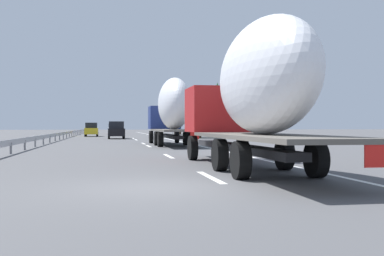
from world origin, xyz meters
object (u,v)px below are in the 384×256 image
(car_white_van, at_px, (113,129))
(road_sign, at_px, (173,120))
(car_red_compact, at_px, (114,129))
(truck_lead, at_px, (172,109))
(car_black_suv, at_px, (116,130))
(truck_trailing, at_px, (253,91))
(car_yellow_coupe, at_px, (91,130))

(car_white_van, xyz_separation_m, road_sign, (-24.07, -6.92, 1.28))
(car_white_van, xyz_separation_m, car_red_compact, (10.15, -0.27, 0.00))
(car_red_compact, bearing_deg, car_white_van, 178.48)
(truck_lead, relative_size, car_black_suv, 3.00)
(car_black_suv, bearing_deg, truck_trailing, -174.46)
(car_black_suv, height_order, car_yellow_coupe, car_black_suv)
(car_yellow_coupe, height_order, road_sign, road_sign)
(car_black_suv, bearing_deg, truck_lead, -168.84)
(truck_trailing, bearing_deg, truck_lead, 0.00)
(car_red_compact, bearing_deg, car_black_suv, 179.68)
(truck_trailing, bearing_deg, car_black_suv, 5.54)
(car_yellow_coupe, bearing_deg, road_sign, -131.64)
(truck_trailing, height_order, car_black_suv, truck_trailing)
(truck_lead, xyz_separation_m, car_black_suv, (19.04, 3.76, -1.72))
(car_yellow_coupe, distance_m, road_sign, 13.44)
(truck_lead, height_order, car_black_suv, truck_lead)
(truck_trailing, bearing_deg, car_yellow_coupe, 7.79)
(car_red_compact, bearing_deg, truck_lead, -176.38)
(car_red_compact, xyz_separation_m, car_yellow_coupe, (-25.34, 3.35, 0.01))
(car_red_compact, distance_m, road_sign, 34.89)
(truck_trailing, relative_size, car_yellow_coupe, 3.17)
(car_white_van, relative_size, car_black_suv, 1.08)
(truck_lead, relative_size, road_sign, 4.05)
(car_red_compact, distance_m, car_yellow_coupe, 25.56)
(truck_lead, height_order, road_sign, truck_lead)
(truck_lead, bearing_deg, road_sign, -8.05)
(car_yellow_coupe, bearing_deg, truck_trailing, -172.21)
(truck_lead, bearing_deg, car_yellow_coupe, 12.62)
(car_black_suv, height_order, car_red_compact, car_black_suv)
(car_black_suv, relative_size, car_red_compact, 1.05)
(truck_trailing, bearing_deg, road_sign, -4.26)
(car_yellow_coupe, bearing_deg, car_black_suv, -165.04)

